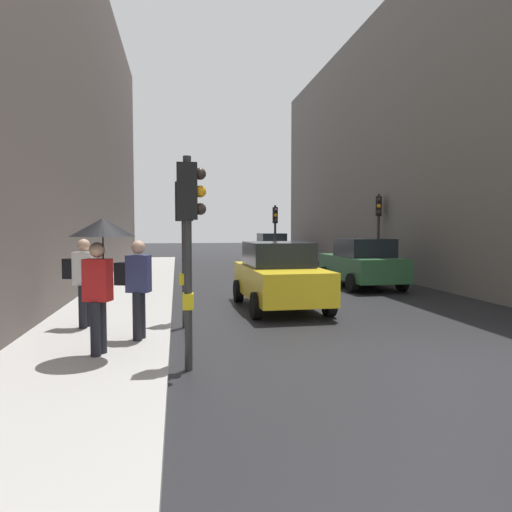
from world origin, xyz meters
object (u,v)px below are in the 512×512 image
traffic_light_near_right (185,224)px  pedestrian_with_black_backpack (82,277)px  car_white_compact (271,247)px  car_green_estate (362,263)px  pedestrian_with_grey_backpack (136,284)px  traffic_light_far_median (275,225)px  pedestrian_with_umbrella (101,248)px  traffic_light_mid_street (378,220)px  traffic_light_near_left (189,224)px  car_yellow_taxi (279,275)px

traffic_light_near_right → pedestrian_with_black_backpack: 2.35m
car_white_compact → car_green_estate: bearing=-88.5°
pedestrian_with_black_backpack → pedestrian_with_grey_backpack: bearing=-47.7°
traffic_light_far_median → pedestrian_with_umbrella: traffic_light_far_median is taller
traffic_light_near_right → pedestrian_with_black_backpack: (-2.05, -0.42, -1.07)m
traffic_light_mid_street → pedestrian_with_grey_backpack: size_ratio=2.03×
car_white_compact → pedestrian_with_grey_backpack: bearing=-106.7°
car_white_compact → pedestrian_with_umbrella: bearing=-107.0°
traffic_light_near_right → pedestrian_with_black_backpack: traffic_light_near_right is taller
pedestrian_with_black_backpack → pedestrian_with_grey_backpack: 1.71m
traffic_light_far_median → car_green_estate: traffic_light_far_median is taller
car_green_estate → traffic_light_mid_street: bearing=58.3°
traffic_light_far_median → car_white_compact: size_ratio=0.78×
traffic_light_near_left → car_green_estate: 11.38m
car_white_compact → pedestrian_with_umbrella: pedestrian_with_umbrella is taller
car_white_compact → traffic_light_mid_street: bearing=-78.7°
traffic_light_far_median → car_white_compact: traffic_light_far_median is taller
traffic_light_near_left → car_green_estate: traffic_light_near_left is taller
car_green_estate → pedestrian_with_grey_backpack: pedestrian_with_grey_backpack is taller
pedestrian_with_umbrella → car_yellow_taxi: bearing=51.4°
car_white_compact → car_yellow_taxi: same height
car_yellow_taxi → car_green_estate: bearing=45.8°
traffic_light_far_median → pedestrian_with_grey_backpack: traffic_light_far_median is taller
traffic_light_near_right → pedestrian_with_grey_backpack: 2.18m
pedestrian_with_umbrella → pedestrian_with_black_backpack: bearing=107.4°
traffic_light_mid_street → car_yellow_taxi: bearing=-129.2°
car_white_compact → pedestrian_with_umbrella: 25.15m
car_yellow_taxi → pedestrian_with_umbrella: (-3.85, -4.82, 0.96)m
car_yellow_taxi → pedestrian_with_grey_backpack: size_ratio=2.41×
traffic_light_near_right → pedestrian_with_grey_backpack: size_ratio=1.83×
traffic_light_near_left → pedestrian_with_grey_backpack: (-0.91, 1.51, -1.05)m
traffic_light_near_left → pedestrian_with_umbrella: 1.49m
traffic_light_near_left → traffic_light_far_median: bearing=74.5°
traffic_light_near_right → traffic_light_near_left: bearing=-89.9°
car_green_estate → pedestrian_with_black_backpack: size_ratio=2.40×
pedestrian_with_grey_backpack → traffic_light_near_right: bearing=61.8°
traffic_light_near_left → car_yellow_taxi: 6.04m
car_green_estate → pedestrian_with_umbrella: bearing=-131.3°
pedestrian_with_black_backpack → traffic_light_near_left: bearing=-53.4°
car_yellow_taxi → car_white_compact: bearing=79.7°
traffic_light_mid_street → pedestrian_with_grey_backpack: traffic_light_mid_street is taller
car_green_estate → pedestrian_with_black_backpack: bearing=-142.2°
traffic_light_far_median → car_green_estate: 8.69m
traffic_light_mid_street → pedestrian_with_umbrella: (-9.73, -12.05, -0.63)m
pedestrian_with_black_backpack → pedestrian_with_grey_backpack: same height
traffic_light_far_median → car_green_estate: size_ratio=0.78×
traffic_light_mid_street → traffic_light_near_right: bearing=-131.9°
car_white_compact → car_green_estate: (0.39, -15.22, 0.00)m
pedestrian_with_grey_backpack → pedestrian_with_black_backpack: bearing=132.3°
traffic_light_far_median → pedestrian_with_grey_backpack: bearing=-109.7°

